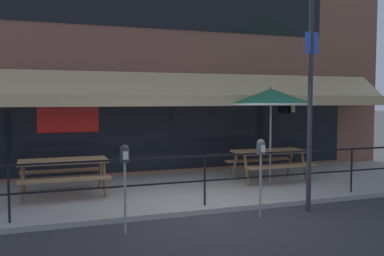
{
  "coord_description": "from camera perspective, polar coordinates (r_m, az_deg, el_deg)",
  "views": [
    {
      "loc": [
        -2.98,
        -7.21,
        2.12
      ],
      "look_at": [
        0.21,
        1.6,
        1.5
      ],
      "focal_mm": 40.0,
      "sensor_mm": 36.0,
      "label": 1
    }
  ],
  "objects": [
    {
      "name": "ground_plane",
      "position": [
        8.09,
        2.5,
        -11.42
      ],
      "size": [
        120.0,
        120.0,
        0.0
      ],
      "primitive_type": "plane",
      "color": "#2D2D30"
    },
    {
      "name": "patio_deck",
      "position": [
        9.9,
        -1.96,
        -8.29
      ],
      "size": [
        15.0,
        4.0,
        0.1
      ],
      "primitive_type": "cube",
      "color": "#9E998E",
      "rests_on": "ground"
    },
    {
      "name": "restaurant_building",
      "position": [
        11.88,
        -5.35,
        9.78
      ],
      "size": [
        15.0,
        1.6,
        6.77
      ],
      "color": "brown",
      "rests_on": "ground"
    },
    {
      "name": "patio_railing",
      "position": [
        8.19,
        1.71,
        -5.5
      ],
      "size": [
        13.84,
        0.04,
        0.97
      ],
      "color": "black",
      "rests_on": "patio_deck"
    },
    {
      "name": "picnic_table_left",
      "position": [
        9.4,
        -16.75,
        -5.03
      ],
      "size": [
        1.8,
        1.42,
        0.76
      ],
      "color": "#997047",
      "rests_on": "patio_deck"
    },
    {
      "name": "picnic_table_centre",
      "position": [
        10.86,
        10.28,
        -3.75
      ],
      "size": [
        1.8,
        1.42,
        0.76
      ],
      "color": "#997047",
      "rests_on": "patio_deck"
    },
    {
      "name": "patio_umbrella_centre",
      "position": [
        10.74,
        10.48,
        4.04
      ],
      "size": [
        2.14,
        2.14,
        2.38
      ],
      "color": "#B7B2A8",
      "rests_on": "patio_deck"
    },
    {
      "name": "parking_meter_near",
      "position": [
        6.79,
        -8.97,
        -4.49
      ],
      "size": [
        0.15,
        0.16,
        1.42
      ],
      "color": "gray",
      "rests_on": "ground"
    },
    {
      "name": "parking_meter_far",
      "position": [
        7.72,
        9.16,
        -3.5
      ],
      "size": [
        0.15,
        0.16,
        1.42
      ],
      "color": "gray",
      "rests_on": "ground"
    },
    {
      "name": "street_sign_pole",
      "position": [
        8.29,
        15.5,
        4.59
      ],
      "size": [
        0.28,
        0.09,
        4.4
      ],
      "color": "#2D2D33",
      "rests_on": "ground"
    }
  ]
}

